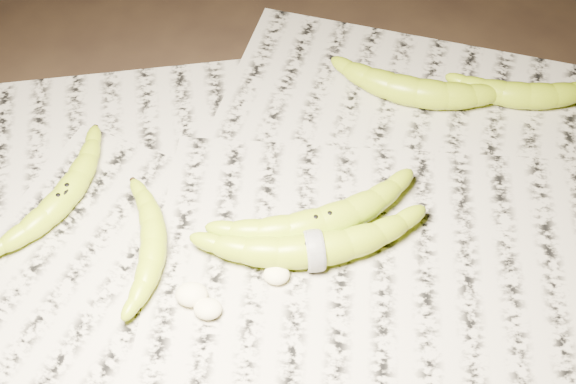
{
  "coord_description": "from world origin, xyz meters",
  "views": [
    {
      "loc": [
        0.03,
        -0.56,
        0.8
      ],
      "look_at": [
        0.02,
        0.03,
        0.05
      ],
      "focal_mm": 50.0,
      "sensor_mm": 36.0,
      "label": 1
    }
  ],
  "objects_px": {
    "banana_taped": "(314,249)",
    "banana_upper_a": "(418,90)",
    "banana_left_a": "(63,196)",
    "banana_upper_b": "(529,94)",
    "banana_left_b": "(153,243)",
    "banana_center": "(322,221)"
  },
  "relations": [
    {
      "from": "banana_left_a",
      "to": "banana_taped",
      "type": "bearing_deg",
      "value": -78.17
    },
    {
      "from": "banana_taped",
      "to": "banana_upper_a",
      "type": "relative_size",
      "value": 1.14
    },
    {
      "from": "banana_taped",
      "to": "banana_upper_b",
      "type": "bearing_deg",
      "value": 32.25
    },
    {
      "from": "banana_left_a",
      "to": "banana_upper_a",
      "type": "relative_size",
      "value": 0.91
    },
    {
      "from": "banana_center",
      "to": "banana_upper_a",
      "type": "relative_size",
      "value": 1.05
    },
    {
      "from": "banana_left_b",
      "to": "banana_left_a",
      "type": "bearing_deg",
      "value": 55.77
    },
    {
      "from": "banana_left_b",
      "to": "banana_center",
      "type": "xyz_separation_m",
      "value": [
        0.2,
        0.03,
        0.0
      ]
    },
    {
      "from": "banana_left_a",
      "to": "banana_upper_a",
      "type": "xyz_separation_m",
      "value": [
        0.45,
        0.19,
        0.0
      ]
    },
    {
      "from": "banana_left_b",
      "to": "banana_upper_b",
      "type": "relative_size",
      "value": 0.91
    },
    {
      "from": "banana_left_a",
      "to": "banana_upper_a",
      "type": "height_order",
      "value": "banana_upper_a"
    },
    {
      "from": "banana_left_b",
      "to": "banana_taped",
      "type": "bearing_deg",
      "value": -96.87
    },
    {
      "from": "banana_upper_b",
      "to": "banana_taped",
      "type": "bearing_deg",
      "value": -135.74
    },
    {
      "from": "banana_upper_b",
      "to": "banana_left_a",
      "type": "bearing_deg",
      "value": -160.27
    },
    {
      "from": "banana_center",
      "to": "banana_upper_a",
      "type": "xyz_separation_m",
      "value": [
        0.13,
        0.22,
        -0.0
      ]
    },
    {
      "from": "banana_upper_a",
      "to": "banana_upper_b",
      "type": "height_order",
      "value": "banana_upper_a"
    },
    {
      "from": "banana_left_b",
      "to": "banana_taped",
      "type": "height_order",
      "value": "banana_taped"
    },
    {
      "from": "banana_left_a",
      "to": "banana_taped",
      "type": "xyz_separation_m",
      "value": [
        0.31,
        -0.08,
        0.0
      ]
    },
    {
      "from": "banana_left_a",
      "to": "banana_center",
      "type": "height_order",
      "value": "banana_center"
    },
    {
      "from": "banana_taped",
      "to": "banana_upper_a",
      "type": "distance_m",
      "value": 0.3
    },
    {
      "from": "banana_taped",
      "to": "banana_center",
      "type": "bearing_deg",
      "value": 67.2
    },
    {
      "from": "banana_taped",
      "to": "banana_upper_a",
      "type": "xyz_separation_m",
      "value": [
        0.14,
        0.26,
        0.0
      ]
    },
    {
      "from": "banana_center",
      "to": "banana_left_b",
      "type": "bearing_deg",
      "value": 169.29
    }
  ]
}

